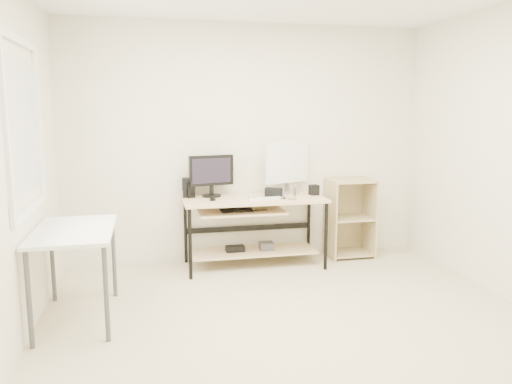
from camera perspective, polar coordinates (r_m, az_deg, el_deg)
The scene contains 16 objects.
room at distance 3.63m, azimuth 3.04°, elevation 3.70°, with size 4.01×4.01×2.62m.
desk at distance 5.33m, azimuth -0.50°, elevation -2.91°, with size 1.50×0.65×0.75m.
side_table at distance 4.20m, azimuth -20.04°, elevation -5.03°, with size 0.60×1.00×0.75m.
shelf_unit at distance 5.85m, azimuth 10.53°, elevation -2.83°, with size 0.50×0.40×0.90m.
black_monitor at distance 5.35m, azimuth -5.13°, elevation 2.17°, with size 0.49×0.20×0.45m.
white_imac at distance 5.52m, azimuth 3.58°, elevation 3.28°, with size 0.53×0.25×0.59m.
keyboard at distance 5.21m, azimuth 1.04°, elevation -0.76°, with size 0.38×0.11×0.01m, color white.
mouse at distance 5.26m, azimuth -0.63°, elevation -0.53°, with size 0.07×0.11×0.04m, color #B3B3B8.
center_speaker at distance 5.37m, azimuth 2.02°, elevation -0.02°, with size 0.19×0.08×0.09m, color black.
speaker_left at distance 5.36m, azimuth -7.86°, elevation 0.56°, with size 0.12×0.12×0.21m.
speaker_right at distance 5.50m, azimuth 6.64°, elevation 0.24°, with size 0.09×0.09×0.11m, color black.
audio_controller at distance 5.32m, azimuth -7.47°, elevation 0.20°, with size 0.08×0.05×0.16m, color black.
volume_puck at distance 5.14m, azimuth -4.98°, elevation -0.85°, with size 0.06×0.06×0.03m, color black.
smartphone at distance 5.28m, azimuth 2.99°, elevation -0.65°, with size 0.06×0.11×0.01m, color black.
coaster at distance 5.20m, azimuth 4.15°, elevation -0.85°, with size 0.10×0.10×0.01m, color #A4754A.
drinking_glass at distance 5.18m, azimuth 4.16°, elevation 0.03°, with size 0.08×0.08×0.15m, color white.
Camera 1 is at (-1.10, -3.44, 1.68)m, focal length 35.00 mm.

